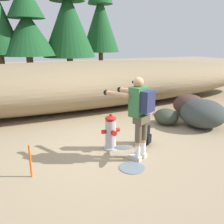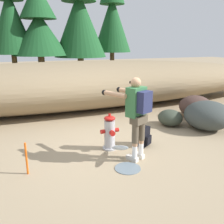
# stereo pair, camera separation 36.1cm
# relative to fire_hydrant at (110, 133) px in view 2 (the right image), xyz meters

# --- Properties ---
(ground_plane) EXTENTS (56.00, 56.00, 0.04)m
(ground_plane) POSITION_rel_fire_hydrant_xyz_m (0.05, -0.08, -0.39)
(ground_plane) COLOR #998466
(dirt_embankment) EXTENTS (17.53, 3.20, 1.65)m
(dirt_embankment) POSITION_rel_fire_hydrant_xyz_m (0.05, 3.76, 0.46)
(dirt_embankment) COLOR #897556
(dirt_embankment) RESTS_ON ground_plane
(fire_hydrant) EXTENTS (0.41, 0.36, 0.80)m
(fire_hydrant) POSITION_rel_fire_hydrant_xyz_m (0.00, 0.00, 0.00)
(fire_hydrant) COLOR #B2B2B7
(fire_hydrant) RESTS_ON ground_plane
(hydrant_water_jet) EXTENTS (0.49, 1.07, 0.47)m
(hydrant_water_jet) POSITION_rel_fire_hydrant_xyz_m (0.00, -0.67, -0.18)
(hydrant_water_jet) COLOR silver
(hydrant_water_jet) RESTS_ON ground_plane
(utility_worker) EXTENTS (0.78, 1.04, 1.65)m
(utility_worker) POSITION_rel_fire_hydrant_xyz_m (0.31, -0.64, 0.67)
(utility_worker) COLOR beige
(utility_worker) RESTS_ON ground_plane
(spare_backpack) EXTENTS (0.36, 0.36, 0.47)m
(spare_backpack) POSITION_rel_fire_hydrant_xyz_m (0.78, -0.10, -0.16)
(spare_backpack) COLOR black
(spare_backpack) RESTS_ON ground_plane
(boulder_large) EXTENTS (1.38, 1.41, 0.68)m
(boulder_large) POSITION_rel_fire_hydrant_xyz_m (3.38, 1.36, -0.03)
(boulder_large) COLOR #45312A
(boulder_large) RESTS_ON ground_plane
(boulder_mid) EXTENTS (1.51, 1.52, 0.77)m
(boulder_mid) POSITION_rel_fire_hydrant_xyz_m (2.92, 0.30, 0.01)
(boulder_mid) COLOR #363C3A
(boulder_mid) RESTS_ON ground_plane
(boulder_small) EXTENTS (0.82, 0.85, 0.45)m
(boulder_small) POSITION_rel_fire_hydrant_xyz_m (2.16, 0.91, -0.15)
(boulder_small) COLOR #333B2F
(boulder_small) RESTS_ON ground_plane
(pine_tree_left) EXTENTS (2.25, 2.25, 6.93)m
(pine_tree_left) POSITION_rel_fire_hydrant_xyz_m (-1.82, 9.64, 3.49)
(pine_tree_left) COLOR #47331E
(pine_tree_left) RESTS_ON ground_plane
(pine_tree_center) EXTENTS (2.89, 2.89, 5.28)m
(pine_tree_center) POSITION_rel_fire_hydrant_xyz_m (-0.48, 9.28, 2.75)
(pine_tree_center) COLOR #47331E
(pine_tree_center) RESTS_ON ground_plane
(pine_tree_right) EXTENTS (2.91, 2.91, 7.34)m
(pine_tree_right) POSITION_rel_fire_hydrant_xyz_m (1.73, 9.47, 3.53)
(pine_tree_right) COLOR #47331E
(pine_tree_right) RESTS_ON ground_plane
(pine_tree_far_right) EXTENTS (2.37, 2.37, 7.37)m
(pine_tree_far_right) POSITION_rel_fire_hydrant_xyz_m (4.09, 10.59, 3.66)
(pine_tree_far_right) COLOR #47331E
(pine_tree_far_right) RESTS_ON ground_plane
(survey_stake) EXTENTS (0.04, 0.04, 0.60)m
(survey_stake) POSITION_rel_fire_hydrant_xyz_m (-1.76, -0.51, -0.07)
(survey_stake) COLOR #E55914
(survey_stake) RESTS_ON ground_plane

